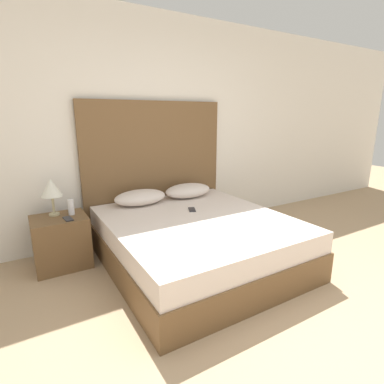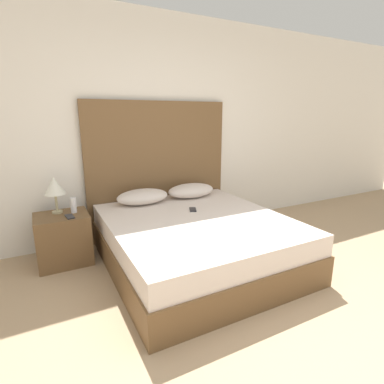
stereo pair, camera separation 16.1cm
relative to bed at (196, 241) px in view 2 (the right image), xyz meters
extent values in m
plane|color=tan|center=(0.03, -1.53, -0.25)|extent=(16.00, 16.00, 0.00)
cube|color=white|center=(0.03, 1.07, 1.10)|extent=(10.00, 0.06, 2.70)
cube|color=brown|center=(0.00, 0.00, -0.10)|extent=(1.74, 1.94, 0.29)
cube|color=silver|center=(0.00, 0.00, 0.15)|extent=(1.71, 1.90, 0.20)
cube|color=brown|center=(0.00, 0.99, 0.59)|extent=(1.83, 0.05, 1.68)
ellipsoid|color=silver|center=(-0.32, 0.74, 0.34)|extent=(0.61, 0.37, 0.17)
ellipsoid|color=silver|center=(0.32, 0.74, 0.34)|extent=(0.61, 0.37, 0.17)
cube|color=#232328|center=(0.09, 0.25, 0.26)|extent=(0.12, 0.17, 0.01)
cube|color=brown|center=(-1.22, 0.66, 0.02)|extent=(0.52, 0.45, 0.53)
cylinder|color=tan|center=(-1.24, 0.74, 0.29)|extent=(0.10, 0.10, 0.02)
cylinder|color=tan|center=(-1.24, 0.74, 0.39)|extent=(0.02, 0.02, 0.18)
cone|color=silver|center=(-1.24, 0.74, 0.57)|extent=(0.21, 0.21, 0.18)
cube|color=#232328|center=(-1.15, 0.54, 0.28)|extent=(0.09, 0.16, 0.01)
cylinder|color=silver|center=(-1.09, 0.68, 0.36)|extent=(0.06, 0.06, 0.16)
camera|label=1|loc=(-1.51, -2.45, 1.26)|focal=28.00mm
camera|label=2|loc=(-1.37, -2.53, 1.26)|focal=28.00mm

